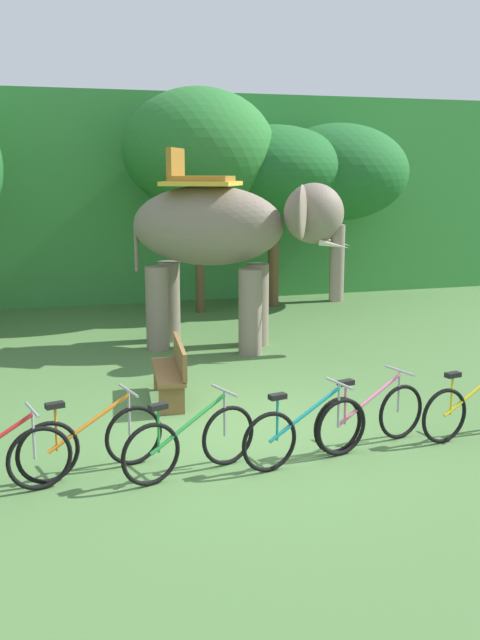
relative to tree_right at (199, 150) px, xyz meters
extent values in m
plane|color=#4C753D|center=(-1.26, -8.25, -3.84)|extent=(80.00, 80.00, 0.00)
cube|color=#3D8E42|center=(-1.26, 4.62, -1.18)|extent=(36.00, 6.00, 5.32)
cylinder|color=brown|center=(0.00, 0.00, -2.55)|extent=(0.21, 0.21, 2.58)
ellipsoid|color=#28702D|center=(0.00, 0.00, 0.01)|extent=(3.56, 3.56, 2.83)
cylinder|color=brown|center=(1.95, 0.25, -2.62)|extent=(0.27, 0.27, 2.44)
ellipsoid|color=#1E6028|center=(1.95, 0.25, -0.44)|extent=(3.51, 3.51, 2.13)
cylinder|color=brown|center=(3.76, 0.51, -2.72)|extent=(0.31, 0.31, 2.24)
ellipsoid|color=#1E6028|center=(3.76, 0.51, -0.51)|extent=(3.55, 3.55, 2.44)
ellipsoid|color=gray|center=(-0.66, -3.50, -1.49)|extent=(3.22, 2.58, 1.50)
cylinder|color=gray|center=(0.31, -3.58, -3.04)|extent=(0.44, 0.44, 1.60)
cylinder|color=gray|center=(-0.04, -4.26, -3.04)|extent=(0.44, 0.44, 1.60)
cylinder|color=gray|center=(-1.28, -2.75, -3.04)|extent=(0.44, 0.44, 1.60)
cylinder|color=gray|center=(-1.64, -3.43, -3.04)|extent=(0.44, 0.44, 1.60)
ellipsoid|color=gray|center=(1.11, -4.43, -1.24)|extent=(1.44, 1.40, 1.10)
ellipsoid|color=gray|center=(1.27, -3.81, -1.19)|extent=(0.53, 0.82, 0.96)
ellipsoid|color=gray|center=(0.69, -4.91, -1.19)|extent=(0.53, 0.82, 0.96)
cylinder|color=gray|center=(1.51, -4.64, -2.14)|extent=(0.26, 0.26, 1.40)
cone|color=beige|center=(1.57, -4.42, -1.79)|extent=(0.55, 0.37, 0.21)
cone|color=beige|center=(1.37, -4.81, -1.79)|extent=(0.55, 0.37, 0.21)
cube|color=gold|center=(-0.75, -3.46, -0.71)|extent=(1.77, 1.78, 0.08)
cube|color=olive|center=(-0.75, -3.46, -0.62)|extent=(1.39, 1.31, 0.10)
cube|color=olive|center=(-1.19, -3.23, -0.34)|extent=(0.50, 0.84, 0.56)
cylinder|color=gray|center=(-1.92, -2.85, -1.94)|extent=(0.08, 0.08, 0.90)
torus|color=black|center=(-3.91, -9.25, -3.49)|extent=(0.70, 0.21, 0.71)
cylinder|color=#9E9EA3|center=(-3.96, -9.26, -3.21)|extent=(0.03, 0.03, 0.55)
cylinder|color=#9E9EA3|center=(-3.96, -9.26, -2.94)|extent=(0.15, 0.51, 0.03)
torus|color=black|center=(-3.82, -9.11, -3.49)|extent=(0.70, 0.23, 0.71)
torus|color=black|center=(-2.86, -8.85, -3.49)|extent=(0.70, 0.23, 0.71)
cylinder|color=orange|center=(-3.36, -8.98, -3.24)|extent=(0.95, 0.29, 0.54)
cylinder|color=orange|center=(-3.73, -9.08, -3.23)|extent=(0.03, 0.03, 0.52)
cube|color=black|center=(-3.73, -9.08, -2.97)|extent=(0.22, 0.15, 0.06)
cylinder|color=#9E9EA3|center=(-2.90, -8.86, -3.21)|extent=(0.03, 0.03, 0.55)
cylinder|color=#9E9EA3|center=(-2.90, -8.86, -2.94)|extent=(0.16, 0.51, 0.03)
torus|color=black|center=(-2.76, -9.47, -3.49)|extent=(0.69, 0.27, 0.71)
torus|color=black|center=(-1.81, -9.16, -3.49)|extent=(0.69, 0.27, 0.71)
cylinder|color=green|center=(-2.31, -9.32, -3.24)|extent=(0.94, 0.34, 0.54)
cylinder|color=green|center=(-2.66, -9.44, -3.23)|extent=(0.03, 0.03, 0.52)
cube|color=black|center=(-2.66, -9.44, -2.97)|extent=(0.22, 0.16, 0.06)
cylinder|color=#9E9EA3|center=(-1.86, -9.17, -3.21)|extent=(0.03, 0.03, 0.55)
cylinder|color=#9E9EA3|center=(-1.86, -9.17, -2.94)|extent=(0.19, 0.50, 0.03)
torus|color=black|center=(-1.42, -9.48, -3.49)|extent=(0.70, 0.20, 0.71)
torus|color=black|center=(-0.44, -9.27, -3.49)|extent=(0.70, 0.20, 0.71)
cylinder|color=teal|center=(-0.95, -9.38, -3.24)|extent=(0.96, 0.25, 0.54)
cylinder|color=teal|center=(-1.32, -9.46, -3.23)|extent=(0.03, 0.03, 0.52)
cube|color=black|center=(-1.32, -9.46, -2.97)|extent=(0.22, 0.14, 0.06)
cylinder|color=#9E9EA3|center=(-0.49, -9.28, -3.21)|extent=(0.03, 0.03, 0.55)
cylinder|color=#9E9EA3|center=(-0.49, -9.28, -2.94)|extent=(0.14, 0.51, 0.03)
torus|color=black|center=(-0.45, -9.20, -3.49)|extent=(0.70, 0.22, 0.71)
torus|color=black|center=(0.52, -8.96, -3.49)|extent=(0.70, 0.22, 0.71)
cylinder|color=pink|center=(0.01, -9.09, -3.24)|extent=(0.95, 0.27, 0.54)
cylinder|color=pink|center=(-0.36, -9.18, -3.23)|extent=(0.03, 0.03, 0.52)
cube|color=black|center=(-0.36, -9.18, -2.97)|extent=(0.22, 0.14, 0.06)
cylinder|color=#9E9EA3|center=(0.47, -8.98, -3.21)|extent=(0.03, 0.03, 0.55)
cylinder|color=#9E9EA3|center=(0.47, -8.98, -2.94)|extent=(0.16, 0.51, 0.03)
torus|color=black|center=(0.96, -9.26, -3.49)|extent=(0.71, 0.18, 0.71)
cylinder|color=yellow|center=(1.43, -9.17, -3.24)|extent=(0.96, 0.22, 0.54)
cylinder|color=yellow|center=(1.06, -9.24, -3.23)|extent=(0.03, 0.03, 0.52)
cube|color=black|center=(1.06, -9.24, -2.97)|extent=(0.21, 0.14, 0.06)
cube|color=brown|center=(-2.04, -6.64, -3.39)|extent=(0.56, 1.53, 0.06)
cube|color=brown|center=(-1.86, -6.66, -3.15)|extent=(0.22, 1.50, 0.40)
cube|color=brown|center=(-2.10, -7.23, -3.62)|extent=(0.37, 0.12, 0.45)
cube|color=brown|center=(-1.98, -6.04, -3.62)|extent=(0.37, 0.12, 0.45)
camera|label=1|loc=(-3.87, -16.72, -0.51)|focal=40.29mm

